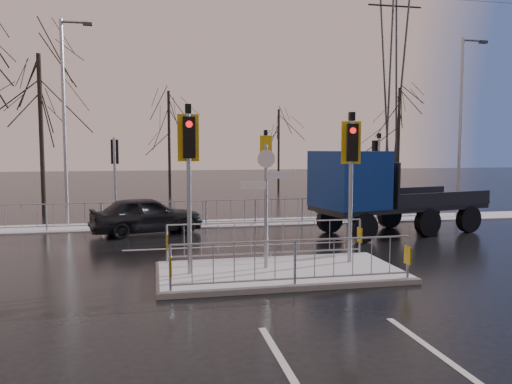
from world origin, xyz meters
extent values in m
plane|color=black|center=(0.00, 0.00, 0.00)|extent=(120.00, 120.00, 0.00)
cube|color=silver|center=(0.00, 8.60, 0.02)|extent=(30.00, 2.00, 0.04)
cube|color=silver|center=(-1.20, -5.50, 0.00)|extent=(0.12, 4.00, 0.01)
cube|color=silver|center=(1.20, -5.50, 0.00)|extent=(0.12, 4.00, 0.01)
cube|color=silver|center=(0.00, 3.80, 0.00)|extent=(8.00, 0.15, 0.01)
cube|color=#63635E|center=(0.00, 0.00, 0.06)|extent=(6.00, 3.00, 0.12)
cube|color=silver|center=(0.00, 0.00, 0.14)|extent=(5.85, 2.85, 0.03)
cube|color=gold|center=(-2.70, -1.38, 0.67)|extent=(0.05, 0.28, 0.42)
cube|color=gold|center=(2.70, -1.38, 0.67)|extent=(0.05, 0.28, 0.42)
cube|color=gold|center=(-2.70, 1.38, 0.67)|extent=(0.05, 0.28, 0.42)
cube|color=gold|center=(2.70, 1.38, 0.67)|extent=(0.05, 0.28, 0.42)
cylinder|color=gray|center=(-2.20, 0.00, 2.02)|extent=(0.11, 0.11, 3.80)
cube|color=black|center=(-2.20, -0.18, 3.37)|extent=(0.28, 0.22, 0.95)
cylinder|color=red|center=(-2.20, -0.29, 3.67)|extent=(0.16, 0.04, 0.16)
cube|color=gold|center=(-2.20, 0.07, 3.37)|extent=(0.50, 0.03, 1.10)
cube|color=black|center=(-2.20, 0.00, 4.04)|extent=(0.14, 0.14, 0.22)
cylinder|color=gray|center=(2.00, 0.40, 1.97)|extent=(0.11, 0.11, 3.70)
cube|color=black|center=(1.95, 0.23, 3.27)|extent=(0.33, 0.28, 0.95)
cylinder|color=red|center=(1.93, 0.12, 3.57)|extent=(0.16, 0.08, 0.16)
cube|color=gold|center=(2.02, 0.47, 3.27)|extent=(0.49, 0.16, 1.10)
cube|color=black|center=(2.00, 0.40, 3.94)|extent=(0.14, 0.14, 0.22)
cylinder|color=gray|center=(-0.30, 0.20, 1.67)|extent=(0.09, 0.09, 3.10)
cube|color=silver|center=(0.05, 0.20, 2.47)|extent=(0.70, 0.14, 0.18)
cube|color=silver|center=(-0.62, 0.20, 2.22)|extent=(0.62, 0.15, 0.18)
cylinder|color=silver|center=(-0.30, 0.17, 2.87)|extent=(0.44, 0.03, 0.44)
cylinder|color=gray|center=(-4.50, 8.30, 1.79)|extent=(0.11, 0.11, 3.50)
cube|color=black|center=(-4.50, 8.48, 2.99)|extent=(0.28, 0.22, 0.95)
cylinder|color=red|center=(-4.50, 8.59, 3.29)|extent=(0.16, 0.04, 0.16)
cylinder|color=gray|center=(1.50, 8.30, 1.84)|extent=(0.11, 0.11, 3.60)
cube|color=black|center=(1.50, 8.48, 3.09)|extent=(0.28, 0.22, 0.95)
cylinder|color=red|center=(1.50, 8.59, 3.39)|extent=(0.16, 0.04, 0.16)
cube|color=gold|center=(1.50, 8.23, 3.09)|extent=(0.50, 0.03, 1.10)
cube|color=black|center=(1.50, 8.30, 3.76)|extent=(0.14, 0.14, 0.22)
cylinder|color=gray|center=(6.50, 8.30, 1.79)|extent=(0.11, 0.11, 3.50)
cube|color=black|center=(6.45, 8.47, 2.99)|extent=(0.33, 0.28, 0.95)
cylinder|color=red|center=(6.43, 8.58, 3.29)|extent=(0.16, 0.08, 0.16)
cube|color=black|center=(6.50, 8.30, 3.66)|extent=(0.14, 0.14, 0.22)
imported|color=black|center=(-3.29, 6.80, 0.69)|extent=(4.33, 2.67, 1.38)
cylinder|color=black|center=(3.81, 3.63, 0.49)|extent=(1.03, 0.51, 0.99)
cylinder|color=black|center=(3.35, 5.66, 0.49)|extent=(1.03, 0.51, 0.99)
cylinder|color=black|center=(6.51, 4.24, 0.49)|extent=(1.03, 0.51, 0.99)
cylinder|color=black|center=(6.05, 6.27, 0.49)|extent=(1.03, 0.51, 0.99)
cylinder|color=black|center=(8.44, 4.68, 0.49)|extent=(1.03, 0.51, 0.99)
cylinder|color=black|center=(7.98, 6.70, 0.49)|extent=(1.03, 0.51, 0.99)
cube|color=black|center=(5.90, 5.17, 0.97)|extent=(6.87, 3.66, 0.16)
cube|color=navy|center=(3.68, 4.67, 2.04)|extent=(2.45, 2.75, 1.98)
cube|color=black|center=(4.61, 4.88, 2.43)|extent=(0.47, 1.94, 1.09)
cube|color=#2D3033|center=(3.10, 4.53, 0.94)|extent=(0.62, 2.25, 0.35)
cube|color=black|center=(6.96, 5.41, 1.11)|extent=(4.77, 3.28, 0.12)
cube|color=black|center=(4.88, 4.94, 1.90)|extent=(0.60, 2.33, 1.48)
cylinder|color=black|center=(-8.00, 12.50, 3.68)|extent=(0.20, 0.20, 7.36)
cylinder|color=black|center=(-2.00, 22.00, 3.45)|extent=(0.19, 0.19, 6.90)
cylinder|color=black|center=(6.00, 24.00, 2.99)|extent=(0.16, 0.16, 5.98)
cylinder|color=black|center=(14.00, 21.00, 3.68)|extent=(0.20, 0.20, 7.36)
cylinder|color=gray|center=(10.50, 8.50, 4.00)|extent=(0.14, 0.14, 8.00)
cylinder|color=gray|center=(11.00, 8.50, 7.90)|extent=(1.00, 0.10, 0.10)
cube|color=#2D3033|center=(11.50, 8.50, 7.85)|extent=(0.35, 0.18, 0.12)
cylinder|color=gray|center=(-6.50, 9.50, 4.10)|extent=(0.14, 0.14, 8.20)
cylinder|color=gray|center=(-6.00, 9.50, 8.10)|extent=(1.00, 0.10, 0.10)
cube|color=#2D3033|center=(-5.50, 9.50, 8.05)|extent=(0.35, 0.18, 0.12)
cylinder|color=#2D3033|center=(18.60, 30.60, 10.00)|extent=(1.18, 1.18, 19.97)
cylinder|color=#2D3033|center=(17.40, 30.60, 10.00)|extent=(1.18, 1.18, 19.97)
cylinder|color=#2D3033|center=(18.60, 29.40, 10.00)|extent=(1.18, 1.18, 19.97)
cylinder|color=#2D3033|center=(17.40, 29.40, 10.00)|extent=(1.18, 1.18, 19.97)
cylinder|color=#2D3033|center=(18.00, 30.00, 15.60)|extent=(5.00, 0.16, 0.16)
camera|label=1|loc=(-2.99, -11.75, 3.13)|focal=35.00mm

